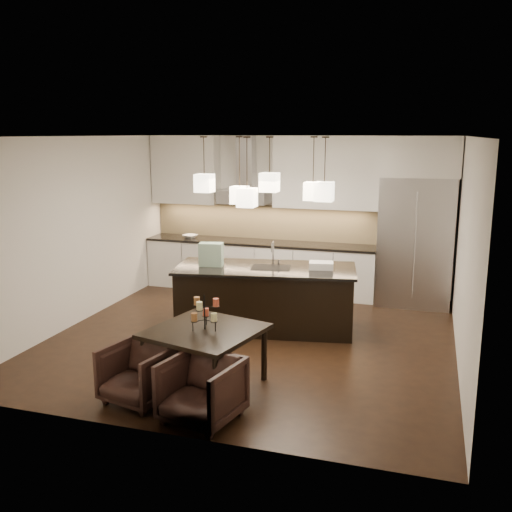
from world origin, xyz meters
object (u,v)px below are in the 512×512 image
(island_body, at_px, (265,299))
(armchair_right, at_px, (202,390))
(refrigerator, at_px, (415,242))
(dining_table, at_px, (206,357))
(armchair_left, at_px, (139,373))

(island_body, bearing_deg, armchair_right, -96.27)
(refrigerator, height_order, dining_table, refrigerator)
(refrigerator, bearing_deg, armchair_left, -120.36)
(dining_table, distance_m, armchair_right, 0.82)
(refrigerator, distance_m, island_body, 2.86)
(refrigerator, distance_m, armchair_right, 5.19)
(island_body, relative_size, dining_table, 2.22)
(refrigerator, relative_size, dining_table, 1.89)
(island_body, relative_size, armchair_left, 3.64)
(island_body, height_order, armchair_left, island_body)
(dining_table, distance_m, armchair_left, 0.78)
(refrigerator, xyz_separation_m, armchair_right, (-1.87, -4.78, -0.75))
(refrigerator, distance_m, dining_table, 4.60)
(armchair_left, xyz_separation_m, armchair_right, (0.81, -0.20, 0.01))
(dining_table, bearing_deg, refrigerator, 76.00)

